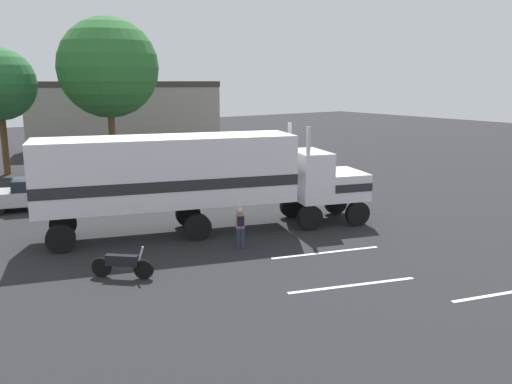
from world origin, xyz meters
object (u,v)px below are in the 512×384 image
at_px(motorcycle, 123,264).
at_px(tree_left, 108,68).
at_px(semi_truck, 194,175).
at_px(parked_car, 33,193).
at_px(person_bystander, 240,226).

xyz_separation_m(motorcycle, tree_left, (6.99, 18.92, 6.68)).
distance_m(semi_truck, motorcycle, 5.92).
xyz_separation_m(parked_car, tree_left, (7.02, 7.31, 6.36)).
height_order(semi_truck, motorcycle, semi_truck).
distance_m(parked_car, motorcycle, 11.61).
bearing_deg(parked_car, person_bystander, -66.47).
xyz_separation_m(person_bystander, motorcycle, (-4.89, -0.29, -0.41)).
distance_m(person_bystander, tree_left, 19.77).
distance_m(semi_truck, tree_left, 16.58).
relative_size(parked_car, tree_left, 0.45).
xyz_separation_m(semi_truck, motorcycle, (-4.54, -3.20, -2.04)).
relative_size(parked_car, motorcycle, 2.97).
bearing_deg(person_bystander, parked_car, 113.53).
height_order(person_bystander, parked_car, person_bystander).
bearing_deg(parked_car, motorcycle, -89.83).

